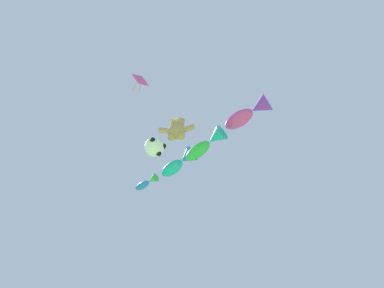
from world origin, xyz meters
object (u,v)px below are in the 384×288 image
soccer_ball_kite (155,147)px  fish_kite_magenta (249,113)px  teddy_bear_kite (177,129)px  diamond_kite (140,81)px  fish_kite_cobalt (147,183)px  fish_kite_emerald (206,144)px  fish_kite_teal (179,163)px

soccer_ball_kite → fish_kite_magenta: fish_kite_magenta is taller
teddy_bear_kite → diamond_kite: 5.44m
soccer_ball_kite → fish_kite_cobalt: bearing=110.0°
fish_kite_magenta → fish_kite_emerald: 2.65m
fish_kite_magenta → fish_kite_teal: bearing=147.0°
soccer_ball_kite → fish_kite_cobalt: 5.05m
fish_kite_magenta → fish_kite_emerald: (-2.28, 1.12, -0.76)m
teddy_bear_kite → diamond_kite: bearing=-163.6°
soccer_ball_kite → diamond_kite: (-1.37, -0.75, 6.09)m
fish_kite_emerald → fish_kite_teal: (-1.59, 1.40, 0.58)m
fish_kite_cobalt → diamond_kite: (0.08, -4.74, 3.37)m
fish_kite_cobalt → fish_kite_emerald: bearing=-33.8°
soccer_ball_kite → fish_kite_teal: size_ratio=0.39×
fish_kite_teal → fish_kite_cobalt: bearing=153.4°
fish_kite_emerald → diamond_kite: (-3.45, -2.38, 3.71)m
fish_kite_magenta → fish_kite_cobalt: bearing=149.0°
teddy_bear_kite → diamond_kite: size_ratio=0.72×
fish_kite_emerald → diamond_kite: 5.60m
fish_kite_magenta → fish_kite_emerald: fish_kite_magenta is taller
soccer_ball_kite → diamond_kite: bearing=-151.2°
fish_kite_magenta → fish_kite_teal: size_ratio=1.12×
fish_kite_teal → diamond_kite: bearing=-116.2°
fish_kite_magenta → diamond_kite: diamond_kite is taller
soccer_ball_kite → fish_kite_magenta: bearing=6.6°
teddy_bear_kite → fish_kite_cobalt: bearing=119.7°
fish_kite_cobalt → diamond_kite: size_ratio=0.66×
fish_kite_emerald → fish_kite_teal: size_ratio=1.05×
fish_kite_magenta → fish_kite_teal: (-3.87, 2.52, -0.18)m
fish_kite_teal → diamond_kite: diamond_kite is taller
soccer_ball_kite → fish_kite_teal: (0.49, 3.02, 2.96)m
teddy_bear_kite → fish_kite_emerald: 2.42m
fish_kite_magenta → diamond_kite: 6.57m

